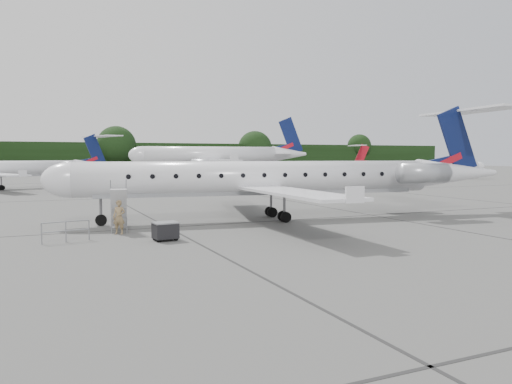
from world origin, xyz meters
name	(u,v)px	position (x,y,z in m)	size (l,w,h in m)	color
ground	(325,238)	(0.00, 0.00, 0.00)	(320.00, 320.00, 0.00)	#555553
treeline	(84,156)	(0.00, 130.00, 4.00)	(260.00, 4.00, 8.00)	black
main_regional_jet	(262,161)	(0.02, 7.71, 3.81)	(29.68, 21.37, 7.61)	silver
airstair	(119,209)	(-9.19, 6.75, 1.19)	(0.85, 2.31, 2.38)	silver
passenger	(119,217)	(-9.38, 5.46, 0.91)	(0.66, 0.44, 1.82)	olive
safety_railing	(66,232)	(-12.12, 3.98, 0.50)	(2.20, 0.08, 1.00)	gray
baggage_cart	(165,231)	(-7.63, 2.46, 0.49)	(1.13, 0.91, 0.98)	black
bg_narrowbody	(211,147)	(17.79, 69.66, 5.89)	(32.81, 23.63, 11.78)	silver
bg_regional_right	(426,162)	(51.30, 48.09, 3.08)	(23.48, 16.90, 6.16)	silver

